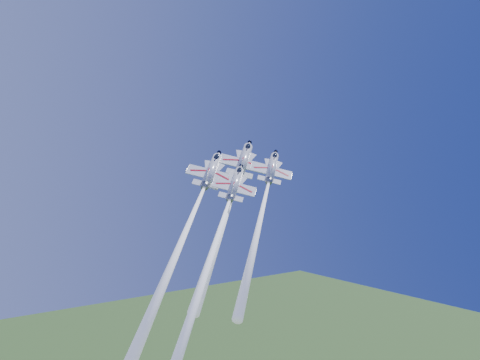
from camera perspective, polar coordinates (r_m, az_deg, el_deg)
jet_lead at (r=108.74m, az=-1.07°, el=-2.36°), size 30.29×35.88×38.77m
jet_left at (r=99.98m, az=-5.44°, el=-4.60°), size 30.82×37.02×40.40m
jet_right at (r=103.54m, az=2.37°, el=-3.34°), size 27.29×32.68×35.58m
jet_slot at (r=94.03m, az=-2.67°, el=-6.84°), size 29.93×36.40×41.06m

